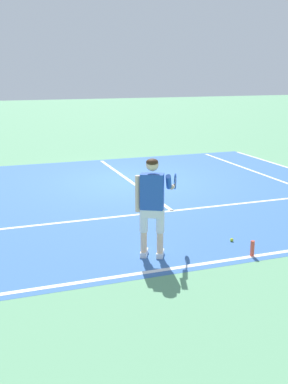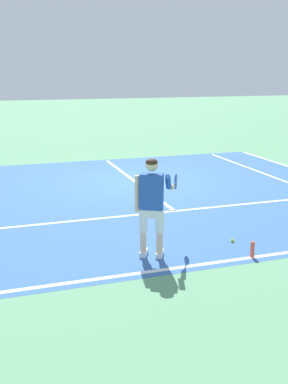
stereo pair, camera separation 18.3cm
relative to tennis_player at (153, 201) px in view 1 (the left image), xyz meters
name	(u,v)px [view 1 (the left image)]	position (x,y,z in m)	size (l,w,h in m)	color
ground_plane	(131,182)	(1.36, 5.34, -0.99)	(80.00, 80.00, 0.00)	#609E70
court_inner_surface	(146,193)	(1.36, 4.06, -0.99)	(10.98, 9.73, 0.00)	#3866A8
line_baseline	(240,258)	(1.36, -0.60, -0.99)	(10.98, 0.10, 0.01)	white
line_service	(172,211)	(1.36, 2.33, -0.99)	(8.23, 0.10, 0.01)	white
line_centre_service	(129,180)	(1.36, 5.53, -0.99)	(0.10, 6.40, 0.01)	white
line_singles_right	(279,180)	(5.47, 4.06, -0.99)	(0.10, 9.33, 0.01)	white
tennis_player	(153,201)	(0.00, 0.00, 0.00)	(1.02, 0.93, 1.71)	white
tennis_ball_near_feet	(232,240)	(1.64, 0.16, -0.96)	(0.07, 0.07, 0.07)	#CCE02D
water_bottle	(252,248)	(1.62, -0.57, -0.85)	(0.07, 0.07, 0.28)	#E04C38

